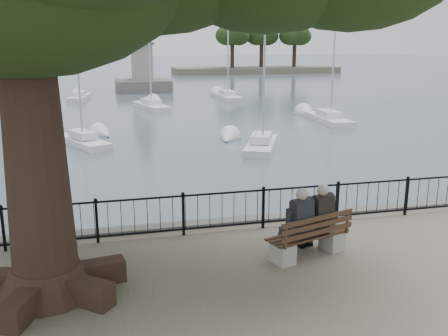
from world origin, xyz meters
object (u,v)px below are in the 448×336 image
object	(u,v)px
lion_monument	(142,71)
person_right	(317,220)
person_left	(296,225)
bench	(310,241)

from	to	relation	value
lion_monument	person_right	bearing A→B (deg)	-90.38
person_left	lion_monument	world-z (taller)	lion_monument
person_left	lion_monument	size ratio (longest dim) A/B	0.18
person_left	bench	bearing A→B (deg)	-3.34
person_right	lion_monument	size ratio (longest dim) A/B	0.18
bench	person_right	xyz separation A→B (m)	(0.24, 0.19, 0.38)
person_left	person_right	bearing A→B (deg)	17.29
person_right	person_left	bearing A→B (deg)	-162.71
bench	person_right	bearing A→B (deg)	38.57
bench	person_left	xyz separation A→B (m)	(-0.31, 0.02, 0.38)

